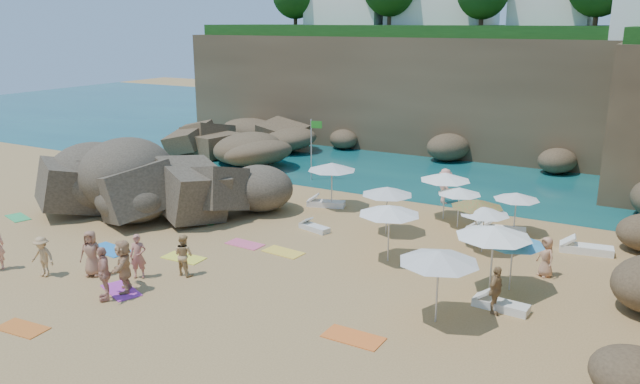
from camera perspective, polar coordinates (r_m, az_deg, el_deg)
The scene contains 43 objects.
ground at distance 25.96m, azimuth -7.14°, elevation -5.22°, with size 120.00×120.00×0.00m, color tan.
seawater at distance 52.36m, azimuth 12.70°, elevation 5.01°, with size 120.00×120.00×0.00m, color #0C4751.
cliff_back at distance 46.48m, azimuth 13.55°, elevation 8.67°, with size 44.00×8.00×8.00m, color brown.
rock_promontory at distance 44.66m, azimuth -6.41°, elevation 3.54°, with size 12.00×7.00×2.00m, color brown, non-canonical shape.
marina_masts at distance 58.73m, azimuth -2.89°, elevation 9.40°, with size 3.10×0.10×6.00m.
rock_outcrop at distance 32.17m, azimuth -13.23°, elevation -1.44°, with size 9.12×6.84×3.65m, color brown, non-canonical shape.
flag_pole at distance 36.36m, azimuth -0.64°, elevation 4.63°, with size 0.70×0.20×3.61m.
parasol_0 at distance 27.18m, azimuth 6.17°, elevation 0.11°, with size 2.26×2.26×2.14m.
parasol_1 at distance 29.66m, azimuth 11.39°, elevation 1.40°, with size 2.39×2.39×2.26m.
parasol_2 at distance 28.39m, azimuth 17.53°, elevation -0.36°, with size 1.99×1.99×1.88m.
parasol_3 at distance 28.66m, azimuth 12.63°, elevation 0.10°, with size 1.98×1.98×1.87m.
parasol_4 at distance 25.78m, azimuth 14.81°, elevation -1.66°, with size 2.02×2.02×1.91m.
parasol_5 at distance 30.90m, azimuth 1.09°, elevation 2.34°, with size 2.44×2.44×2.31m.
parasol_6 at distance 26.31m, azimuth 14.18°, elevation -1.01°, with size 2.15×2.15×2.04m.
parasol_7 at distance 24.01m, azimuth 6.36°, elevation -1.63°, with size 2.42×2.42×2.28m.
parasol_9 at distance 21.78m, azimuth 15.62°, elevation -3.49°, with size 2.59×2.59×2.45m.
parasol_10 at distance 22.37m, azimuth 17.27°, elevation -4.19°, with size 2.14×2.14×2.02m.
parasol_11 at distance 19.35m, azimuth 10.82°, elevation -5.82°, with size 2.50×2.50×2.37m.
lounger_0 at distance 31.55m, azimuth 0.56°, elevation -1.07°, with size 1.90×0.63×0.30m, color white.
lounger_1 at distance 27.99m, azimuth -0.52°, elevation -3.30°, with size 1.53×0.51×0.24m, color silver.
lounger_2 at distance 28.65m, azimuth 16.27°, elevation -3.41°, with size 2.04×0.68×0.32m, color white.
lounger_3 at distance 28.07m, azimuth 15.07°, elevation -3.72°, with size 1.96×0.65×0.31m, color silver.
lounger_4 at distance 27.53m, azimuth 23.16°, elevation -4.83°, with size 2.04×0.68×0.32m, color white.
lounger_5 at distance 21.43m, azimuth 16.20°, elevation -9.93°, with size 1.78×0.59×0.28m, color white.
towel_2 at distance 21.50m, azimuth -25.57°, elevation -11.17°, with size 1.59×0.80×0.03m, color orange.
towel_3 at distance 33.11m, azimuth -25.90°, elevation -2.11°, with size 1.50×0.75×0.03m, color #31AE5D.
towel_4 at distance 25.41m, azimuth -12.36°, elevation -5.89°, with size 1.69×0.84×0.03m, color #FAF742.
towel_6 at distance 23.04m, azimuth -17.73°, elevation -8.56°, with size 1.72×0.86×0.03m, color #B438B6.
towel_8 at distance 27.10m, azimuth -18.68°, elevation -5.01°, with size 1.89×0.94×0.03m, color #2884D7.
towel_9 at distance 26.49m, azimuth -6.88°, elevation -4.75°, with size 1.59×0.80×0.03m, color #F05D86.
towel_10 at distance 19.00m, azimuth 3.06°, elevation -13.13°, with size 1.79×0.90×0.03m, color orange.
towel_11 at distance 29.80m, azimuth -10.88°, elevation -2.62°, with size 1.63×0.82×0.03m, color green.
towel_12 at distance 25.47m, azimuth -3.37°, elevation -5.50°, with size 1.66×0.83×0.03m, color yellow.
person_stand_1 at distance 23.53m, azimuth -12.36°, elevation -5.64°, with size 0.76×0.59×1.57m, color tan.
person_stand_2 at distance 32.54m, azimuth 11.37°, elevation 0.53°, with size 1.18×0.49×1.82m, color #E39781.
person_stand_3 at distance 20.88m, azimuth 15.77°, elevation -8.62°, with size 0.93×0.39×1.59m, color #A27D51.
person_stand_4 at distance 24.34m, azimuth 19.96°, elevation -5.59°, with size 0.74×0.40×1.51m, color tan.
person_stand_5 at distance 35.42m, azimuth -13.75°, elevation 1.45°, with size 1.53×0.44×1.65m, color #AD6E56.
person_lie_0 at distance 25.19m, azimuth -23.90°, elevation -6.65°, with size 0.97×1.50×0.40m, color tan.
person_lie_1 at distance 22.42m, azimuth -19.00°, elevation -8.77°, with size 1.09×1.85×0.45m, color tan.
person_lie_2 at distance 24.58m, azimuth -20.03°, elevation -6.71°, with size 0.83×1.70×0.45m, color #9C694E.
person_lie_3 at distance 22.83m, azimuth -17.37°, elevation -8.13°, with size 1.73×1.86×0.50m, color tan.
person_lie_4 at distance 23.87m, azimuth -16.18°, elevation -7.12°, with size 0.59×1.63×0.39m, color #BA715D.
Camera 1 is at (14.60, -19.46, 9.07)m, focal length 35.00 mm.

